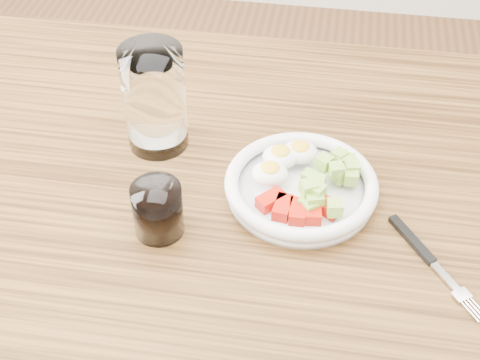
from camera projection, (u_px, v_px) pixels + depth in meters
name	position (u px, v px, depth m)	size (l,w,h in m)	color
dining_table	(245.00, 246.00, 1.03)	(1.50, 0.90, 0.77)	brown
bowl	(301.00, 184.00, 0.96)	(0.22, 0.22, 0.05)	white
fork	(424.00, 253.00, 0.89)	(0.12, 0.16, 0.01)	black
water_glass	(155.00, 99.00, 1.00)	(0.09, 0.09, 0.17)	white
coffee_glass	(158.00, 210.00, 0.90)	(0.07, 0.07, 0.08)	white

